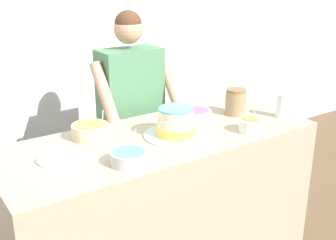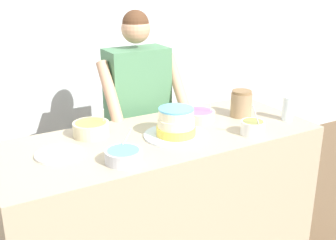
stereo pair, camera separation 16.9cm
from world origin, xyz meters
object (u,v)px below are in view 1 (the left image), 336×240
object	(u,v)px
frosting_bowl_blue	(129,157)
ceramic_plate	(62,158)
person_baker	(131,107)
cake	(176,124)
drinking_glass	(282,106)
frosting_bowl_yellow	(90,131)
frosting_bowl_olive	(251,125)
stoneware_jar	(236,102)
frosting_bowl_purple	(195,114)

from	to	relation	value
frosting_bowl_blue	ceramic_plate	xyz separation A→B (m)	(-0.24, 0.23, -0.03)
person_baker	cake	bearing A→B (deg)	-96.20
person_baker	frosting_bowl_blue	world-z (taller)	person_baker
frosting_bowl_blue	drinking_glass	size ratio (longest dim) A/B	1.22
frosting_bowl_yellow	frosting_bowl_olive	distance (m)	0.89
frosting_bowl_blue	frosting_bowl_yellow	xyz separation A→B (m)	(-0.02, 0.40, 0.01)
person_baker	stoneware_jar	distance (m)	0.70
frosting_bowl_purple	stoneware_jar	bearing A→B (deg)	-14.14
drinking_glass	frosting_bowl_yellow	bearing A→B (deg)	162.89
drinking_glass	frosting_bowl_olive	bearing A→B (deg)	-167.02
person_baker	frosting_bowl_blue	bearing A→B (deg)	-120.31
frosting_bowl_blue	frosting_bowl_purple	bearing A→B (deg)	26.43
cake	frosting_bowl_yellow	xyz separation A→B (m)	(-0.40, 0.24, -0.03)
person_baker	drinking_glass	world-z (taller)	person_baker
frosting_bowl_blue	ceramic_plate	size ratio (longest dim) A/B	0.74
cake	frosting_bowl_yellow	bearing A→B (deg)	149.29
frosting_bowl_purple	stoneware_jar	xyz separation A→B (m)	(0.27, -0.07, 0.05)
frosting_bowl_purple	frosting_bowl_olive	xyz separation A→B (m)	(0.13, -0.34, 0.01)
frosting_bowl_olive	frosting_bowl_blue	bearing A→B (deg)	178.12
frosting_bowl_yellow	ceramic_plate	world-z (taller)	frosting_bowl_yellow
frosting_bowl_olive	drinking_glass	xyz separation A→B (m)	(0.34, 0.08, 0.03)
person_baker	frosting_bowl_blue	xyz separation A→B (m)	(-0.45, -0.77, 0.04)
person_baker	frosting_bowl_yellow	distance (m)	0.60
frosting_bowl_olive	stoneware_jar	world-z (taller)	frosting_bowl_olive
stoneware_jar	frosting_bowl_olive	bearing A→B (deg)	-116.67
cake	person_baker	bearing A→B (deg)	83.80
person_baker	ceramic_plate	bearing A→B (deg)	-142.00
cake	frosting_bowl_purple	xyz separation A→B (m)	(0.25, 0.16, -0.04)
cake	ceramic_plate	xyz separation A→B (m)	(-0.63, 0.07, -0.06)
frosting_bowl_olive	stoneware_jar	size ratio (longest dim) A/B	1.13
frosting_bowl_blue	stoneware_jar	world-z (taller)	stoneware_jar
ceramic_plate	frosting_bowl_yellow	bearing A→B (deg)	36.69
frosting_bowl_blue	ceramic_plate	distance (m)	0.33
person_baker	stoneware_jar	bearing A→B (deg)	-48.86
frosting_bowl_blue	frosting_bowl_yellow	bearing A→B (deg)	92.29
frosting_bowl_purple	stoneware_jar	distance (m)	0.28
person_baker	frosting_bowl_yellow	size ratio (longest dim) A/B	7.85
frosting_bowl_olive	frosting_bowl_yellow	bearing A→B (deg)	151.63
person_baker	frosting_bowl_purple	world-z (taller)	person_baker
frosting_bowl_purple	drinking_glass	bearing A→B (deg)	-29.44
frosting_bowl_olive	ceramic_plate	xyz separation A→B (m)	(-1.01, 0.25, -0.04)
person_baker	frosting_bowl_purple	size ratio (longest dim) A/B	7.85
ceramic_plate	cake	bearing A→B (deg)	-6.25
frosting_bowl_olive	ceramic_plate	size ratio (longest dim) A/B	0.77
frosting_bowl_purple	frosting_bowl_olive	bearing A→B (deg)	-69.15
frosting_bowl_yellow	stoneware_jar	xyz separation A→B (m)	(0.92, -0.15, 0.04)
cake	frosting_bowl_olive	distance (m)	0.43
cake	ceramic_plate	size ratio (longest dim) A/B	1.48
frosting_bowl_purple	ceramic_plate	distance (m)	0.88
drinking_glass	person_baker	bearing A→B (deg)	132.39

